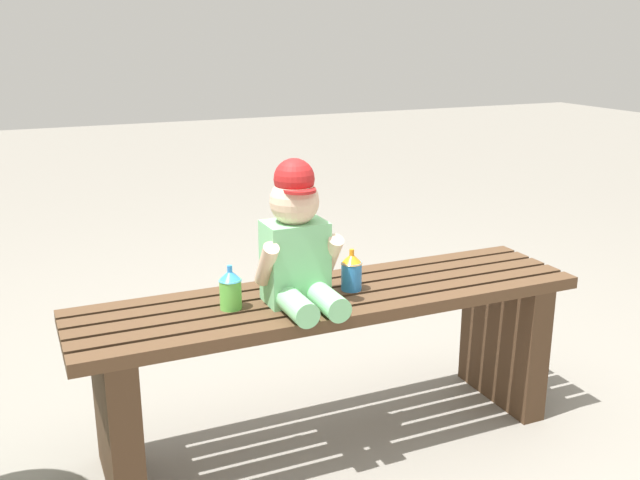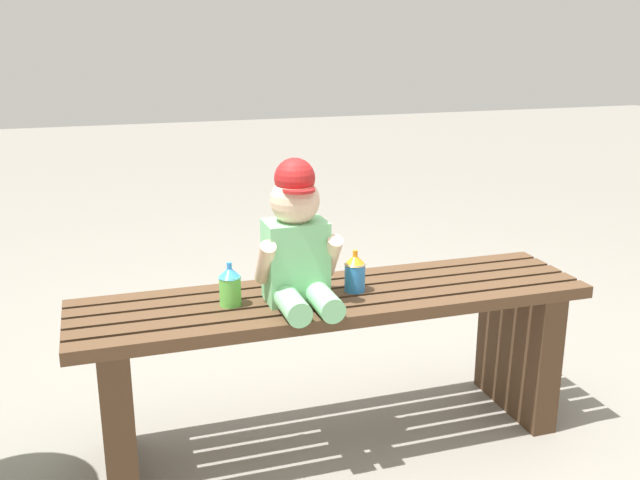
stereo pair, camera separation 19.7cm
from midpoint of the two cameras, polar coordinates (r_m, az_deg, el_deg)
The scene contains 5 objects.
ground_plane at distance 2.30m, azimuth -1.63°, elevation -15.41°, with size 16.00×16.00×0.00m, color gray.
park_bench at distance 2.15m, azimuth -1.70°, elevation -8.30°, with size 1.50×0.37×0.48m.
child_figure at distance 1.96m, azimuth -4.68°, elevation -0.21°, with size 0.23×0.27×0.40m.
sippy_cup_left at distance 1.99m, azimuth -9.98°, elevation -3.81°, with size 0.06×0.06×0.12m.
sippy_cup_right at distance 2.10m, azimuth -0.23°, elevation -2.47°, with size 0.06×0.06×0.12m.
Camera 1 is at (-0.82, -1.78, 1.21)m, focal length 40.43 mm.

